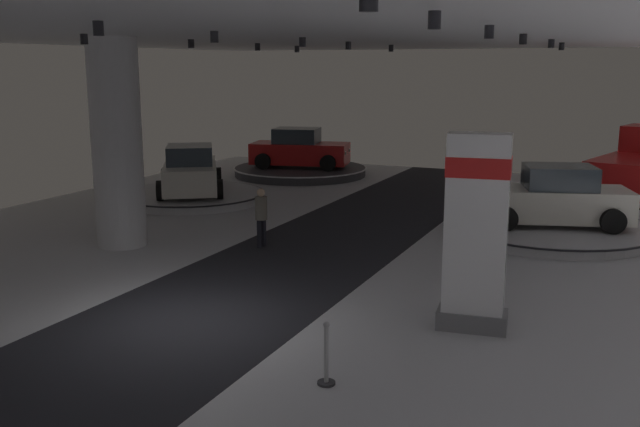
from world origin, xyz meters
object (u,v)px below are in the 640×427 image
object	(u,v)px
display_platform_far_left	(191,196)
display_car_far_left	(190,171)
brand_sign_pylon	(476,230)
display_car_deep_left	(299,150)
display_platform_deep_right	(634,197)
pickup_truck_deep_right	(640,167)
column_left	(117,144)
visitor_walking_near	(261,214)
display_platform_deep_left	(300,171)
display_car_far_right	(554,198)
display_platform_far_right	(551,229)

from	to	relation	value
display_platform_far_left	display_car_far_left	xyz separation A→B (m)	(0.02, -0.03, 0.90)
brand_sign_pylon	display_car_deep_left	distance (m)	19.07
display_platform_deep_right	pickup_truck_deep_right	xyz separation A→B (m)	(0.08, 0.31, 1.06)
column_left	visitor_walking_near	size ratio (longest dim) A/B	3.46
brand_sign_pylon	display_platform_deep_right	distance (m)	15.15
visitor_walking_near	display_platform_deep_right	bearing A→B (deg)	50.96
display_car_far_left	display_platform_deep_left	distance (m)	7.18
brand_sign_pylon	display_car_deep_left	world-z (taller)	brand_sign_pylon
display_car_far_left	pickup_truck_deep_right	distance (m)	16.04
display_platform_far_left	display_car_far_right	xyz separation A→B (m)	(12.42, -0.06, 0.88)
display_platform_far_left	display_car_far_left	world-z (taller)	display_car_far_left
display_platform_far_left	display_car_far_left	distance (m)	0.90
display_platform_deep_right	pickup_truck_deep_right	bearing A→B (deg)	75.17
display_car_far_left	visitor_walking_near	distance (m)	7.25
display_car_deep_left	display_platform_deep_left	bearing A→B (deg)	12.90
brand_sign_pylon	display_car_far_left	world-z (taller)	brand_sign_pylon
pickup_truck_deep_right	display_platform_deep_left	xyz separation A→B (m)	(-13.66, 0.38, -1.02)
display_platform_far_left	pickup_truck_deep_right	xyz separation A→B (m)	(14.60, 6.66, 1.05)
pickup_truck_deep_right	display_car_far_right	world-z (taller)	pickup_truck_deep_right
pickup_truck_deep_right	display_car_far_right	bearing A→B (deg)	-107.97
display_platform_deep_right	column_left	bearing A→B (deg)	-135.15
column_left	pickup_truck_deep_right	xyz separation A→B (m)	(12.64, 12.80, -1.53)
display_car_deep_left	visitor_walking_near	size ratio (longest dim) A/B	2.83
column_left	display_platform_far_right	distance (m)	12.34
column_left	display_platform_deep_left	distance (m)	13.47
display_platform_deep_right	display_car_deep_left	bearing A→B (deg)	177.12
display_platform_far_left	visitor_walking_near	world-z (taller)	visitor_walking_near
display_platform_deep_left	display_car_deep_left	xyz separation A→B (m)	(-0.03, -0.01, 0.93)
brand_sign_pylon	display_car_far_left	bearing A→B (deg)	144.68
display_platform_far_left	column_left	bearing A→B (deg)	-72.31
display_car_far_left	display_platform_deep_left	world-z (taller)	display_car_far_left
display_platform_deep_left	visitor_walking_near	bearing A→B (deg)	-68.93
display_platform_far_left	display_platform_far_right	bearing A→B (deg)	-0.32
display_platform_far_left	pickup_truck_deep_right	bearing A→B (deg)	24.53
display_car_deep_left	display_car_far_right	size ratio (longest dim) A/B	0.99
display_platform_deep_right	display_platform_far_right	world-z (taller)	same
display_platform_far_left	display_platform_far_right	size ratio (longest dim) A/B	0.90
display_platform_deep_right	display_car_deep_left	xyz separation A→B (m)	(-13.60, 0.68, 0.98)
brand_sign_pylon	display_platform_far_right	bearing A→B (deg)	87.08
display_car_far_right	visitor_walking_near	distance (m)	8.38
display_platform_far_left	display_platform_deep_right	bearing A→B (deg)	23.63
column_left	display_platform_deep_right	size ratio (longest dim) A/B	0.97
display_platform_deep_right	display_car_far_right	distance (m)	6.80
pickup_truck_deep_right	display_platform_far_right	bearing A→B (deg)	-108.17
column_left	display_car_deep_left	bearing A→B (deg)	94.53
pickup_truck_deep_right	column_left	bearing A→B (deg)	-134.63
pickup_truck_deep_right	display_car_far_right	distance (m)	7.07
display_car_deep_left	display_platform_far_right	distance (m)	13.53
column_left	display_platform_far_left	world-z (taller)	column_left
visitor_walking_near	display_platform_far_left	bearing A→B (deg)	139.04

